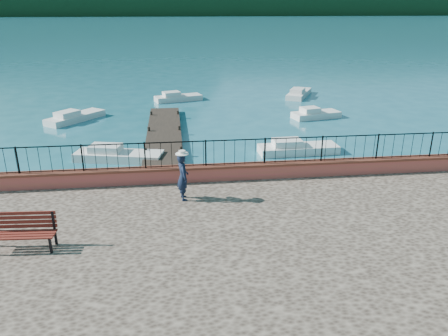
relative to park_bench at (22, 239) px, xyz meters
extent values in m
plane|color=#19596B|center=(5.59, 0.59, -1.50)|extent=(2000.00, 2000.00, 0.00)
cube|color=#C14547|center=(5.59, 4.29, -0.01)|extent=(28.00, 0.46, 0.58)
cube|color=black|center=(5.59, 4.29, 0.76)|extent=(27.00, 0.05, 0.95)
cube|color=#2D231C|center=(3.59, 12.59, -1.35)|extent=(2.00, 16.00, 0.30)
cube|color=black|center=(5.59, 300.59, 7.50)|extent=(900.00, 60.00, 18.00)
ellipsoid|color=#142D23|center=(225.59, 560.59, -1.50)|extent=(448.00, 384.00, 180.00)
cube|color=black|center=(0.00, -0.04, -0.08)|extent=(1.83, 0.66, 0.45)
cube|color=maroon|center=(0.01, 0.23, 0.42)|extent=(1.80, 0.20, 0.55)
imported|color=black|center=(4.39, 2.71, 0.50)|extent=(0.48, 0.64, 1.60)
cylinder|color=white|center=(4.39, 2.71, 1.36)|extent=(0.44, 0.44, 0.12)
cube|color=silver|center=(1.37, 10.38, -1.10)|extent=(4.55, 2.24, 0.80)
cube|color=white|center=(10.63, 10.39, -1.10)|extent=(4.19, 1.43, 0.80)
cube|color=silver|center=(13.95, 17.60, -1.10)|extent=(3.48, 1.99, 0.80)
cube|color=silver|center=(-2.36, 18.80, -1.10)|extent=(3.63, 4.09, 0.80)
cube|color=silver|center=(4.65, 24.44, -1.10)|extent=(3.94, 2.32, 0.80)
cube|color=silver|center=(14.87, 25.02, -1.10)|extent=(3.18, 4.40, 0.80)
camera|label=1|loc=(4.15, -10.82, 5.90)|focal=35.00mm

